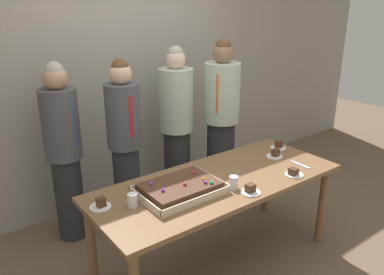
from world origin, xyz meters
name	(u,v)px	position (x,y,z in m)	size (l,w,h in m)	color
ground_plane	(216,261)	(0.00, 0.00, 0.00)	(12.00, 12.00, 0.00)	brown
interior_back_panel	(120,64)	(0.00, 1.60, 1.50)	(8.00, 0.12, 3.00)	#9E998E
party_table	(218,190)	(0.00, 0.00, 0.69)	(2.09, 0.84, 0.78)	brown
sheet_cake	(180,188)	(-0.37, 0.00, 0.82)	(0.62, 0.44, 0.11)	beige
plated_slice_near_left	(294,173)	(0.55, -0.31, 0.80)	(0.15, 0.15, 0.06)	white
plated_slice_near_right	(250,190)	(0.05, -0.31, 0.80)	(0.15, 0.15, 0.07)	white
plated_slice_far_left	(101,205)	(-0.93, 0.16, 0.80)	(0.15, 0.15, 0.08)	white
plated_slice_far_right	(275,155)	(0.72, 0.05, 0.80)	(0.15, 0.15, 0.07)	white
plated_slice_center_front	(278,146)	(0.91, 0.17, 0.80)	(0.15, 0.15, 0.07)	white
drink_cup_nearest	(132,200)	(-0.75, 0.04, 0.83)	(0.07, 0.07, 0.10)	white
drink_cup_middle	(234,182)	(0.00, -0.18, 0.83)	(0.07, 0.07, 0.10)	white
cake_server_utensil	(300,165)	(0.76, -0.21, 0.78)	(0.03, 0.20, 0.01)	silver
person_serving_front	(221,122)	(0.75, 0.83, 0.91)	(0.37, 0.37, 1.77)	#28282D
person_green_shirt_behind	(64,151)	(-0.84, 1.13, 0.87)	(0.32, 0.32, 1.66)	#28282D
person_striped_tie_right	(177,126)	(0.34, 1.07, 0.89)	(0.35, 0.35, 1.71)	#28282D
person_far_right_suit	(125,147)	(-0.37, 0.87, 0.88)	(0.31, 0.31, 1.67)	#28282D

